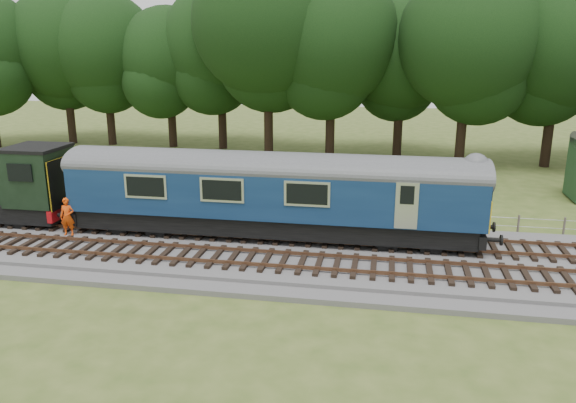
# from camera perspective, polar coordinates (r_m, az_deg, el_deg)

# --- Properties ---
(ground) EXTENTS (120.00, 120.00, 0.00)m
(ground) POSITION_cam_1_polar(r_m,az_deg,el_deg) (23.83, 0.27, -5.57)
(ground) COLOR #40561F
(ground) RESTS_ON ground
(ballast) EXTENTS (70.00, 7.00, 0.35)m
(ballast) POSITION_cam_1_polar(r_m,az_deg,el_deg) (23.77, 0.27, -5.18)
(ballast) COLOR #4C4C4F
(ballast) RESTS_ON ground
(track_north) EXTENTS (67.20, 2.40, 0.21)m
(track_north) POSITION_cam_1_polar(r_m,az_deg,el_deg) (24.99, 0.82, -3.54)
(track_north) COLOR black
(track_north) RESTS_ON ballast
(track_south) EXTENTS (67.20, 2.40, 0.21)m
(track_south) POSITION_cam_1_polar(r_m,az_deg,el_deg) (22.22, -0.45, -6.05)
(track_south) COLOR black
(track_south) RESTS_ON ballast
(fence) EXTENTS (64.00, 0.12, 1.00)m
(fence) POSITION_cam_1_polar(r_m,az_deg,el_deg) (28.02, 1.85, -2.29)
(fence) COLOR #6B6054
(fence) RESTS_ON ground
(tree_line) EXTENTS (70.00, 8.00, 18.00)m
(tree_line) POSITION_cam_1_polar(r_m,az_deg,el_deg) (44.89, 5.12, 4.51)
(tree_line) COLOR black
(tree_line) RESTS_ON ground
(dmu_railcar) EXTENTS (18.05, 2.86, 3.88)m
(dmu_railcar) POSITION_cam_1_polar(r_m,az_deg,el_deg) (24.55, -1.72, 1.45)
(dmu_railcar) COLOR black
(dmu_railcar) RESTS_ON ground
(worker) EXTENTS (0.70, 0.52, 1.72)m
(worker) POSITION_cam_1_polar(r_m,az_deg,el_deg) (26.96, -21.50, -1.44)
(worker) COLOR #F24A0C
(worker) RESTS_ON ballast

